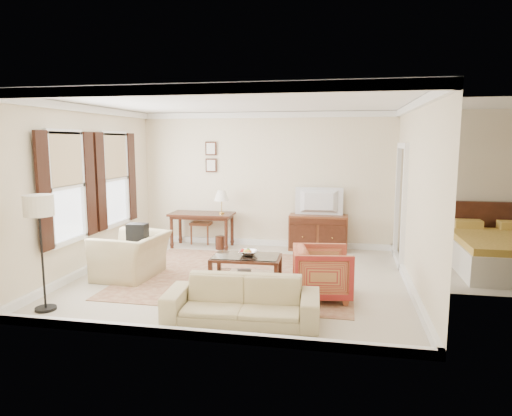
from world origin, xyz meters
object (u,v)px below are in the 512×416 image
(coffee_table, at_px, (246,262))
(sofa, at_px, (242,294))
(writing_desk, at_px, (202,218))
(sideboard, at_px, (318,233))
(club_armchair, at_px, (131,248))
(tv, at_px, (319,193))
(striped_armchair, at_px, (322,270))

(coffee_table, relative_size, sofa, 0.58)
(writing_desk, relative_size, sofa, 0.70)
(sideboard, xyz_separation_m, club_armchair, (-2.99, -2.53, 0.13))
(writing_desk, bearing_deg, sideboard, 4.08)
(tv, bearing_deg, striped_armchair, 94.33)
(tv, xyz_separation_m, sofa, (-0.73, -4.09, -0.84))
(writing_desk, distance_m, striped_armchair, 3.92)
(sideboard, bearing_deg, writing_desk, -175.92)
(sideboard, bearing_deg, striped_armchair, -85.70)
(writing_desk, distance_m, sofa, 4.31)
(club_armchair, bearing_deg, sideboard, 134.60)
(sofa, bearing_deg, writing_desk, 110.74)
(writing_desk, xyz_separation_m, coffee_table, (1.48, -2.36, -0.28))
(striped_armchair, height_order, sofa, striped_armchair)
(sofa, bearing_deg, coffee_table, 96.75)
(coffee_table, bearing_deg, writing_desk, 122.11)
(writing_desk, height_order, club_armchair, club_armchair)
(club_armchair, height_order, sofa, club_armchair)
(tv, bearing_deg, sofa, 79.88)
(sideboard, bearing_deg, tv, -90.00)
(writing_desk, height_order, striped_armchair, striped_armchair)
(writing_desk, relative_size, tv, 1.44)
(striped_armchair, bearing_deg, tv, -3.45)
(striped_armchair, bearing_deg, sofa, 131.60)
(coffee_table, height_order, club_armchair, club_armchair)
(club_armchair, xyz_separation_m, sofa, (2.26, -1.57, -0.12))
(coffee_table, bearing_deg, sofa, -79.86)
(writing_desk, relative_size, club_armchair, 1.19)
(writing_desk, distance_m, coffee_table, 2.80)
(sideboard, relative_size, tv, 1.28)
(sideboard, height_order, coffee_table, sideboard)
(sofa, bearing_deg, sideboard, 76.54)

